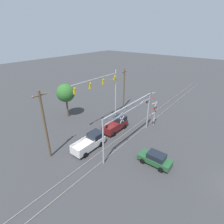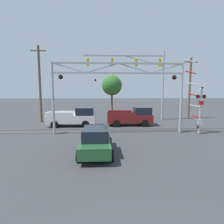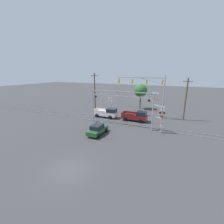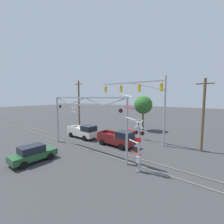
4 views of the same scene
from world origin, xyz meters
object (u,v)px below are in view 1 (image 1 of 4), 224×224
Objects in this scene: traffic_signal_span at (107,88)px; pickup_truck_lead at (116,125)px; utility_pole_right at (124,88)px; crossing_gantry at (130,116)px; pickup_truck_following at (90,142)px; utility_pole_left at (45,125)px; background_tree_beyond_span at (66,93)px; sedan_waiting at (155,159)px; crossing_signal_mast at (154,114)px.

pickup_truck_lead is at bearing -118.69° from traffic_signal_span.
pickup_truck_lead is 10.25m from utility_pole_right.
traffic_signal_span is at bearing 62.26° from crossing_gantry.
traffic_signal_span reaches higher than crossing_gantry.
utility_pole_left is (-4.52, 2.90, 3.73)m from pickup_truck_following.
background_tree_beyond_span is (9.07, 7.59, 0.03)m from utility_pole_left.
sedan_waiting is at bearing -114.23° from traffic_signal_span.
pickup_truck_following is (-11.46, 4.03, -1.30)m from crossing_signal_mast.
crossing_signal_mast reaches higher than crossing_gantry.
utility_pole_right is at bearing 7.72° from traffic_signal_span.
crossing_signal_mast is at bearing -4.18° from crossing_gantry.
background_tree_beyond_span is (0.13, 14.01, 0.29)m from crossing_gantry.
crossing_gantry reaches higher than pickup_truck_lead.
crossing_gantry is 11.01m from utility_pole_left.
traffic_signal_span reaches higher than sedan_waiting.
crossing_gantry is 13.30m from utility_pole_right.
pickup_truck_lead is 6.30m from pickup_truck_following.
crossing_gantry is 6.63m from pickup_truck_following.
crossing_gantry is 2.34× the size of pickup_truck_lead.
utility_pole_left is 11.83m from background_tree_beyond_span.
pickup_truck_lead is 0.54× the size of utility_pole_left.
traffic_signal_span is 6.61m from pickup_truck_lead.
utility_pole_right is (6.64, 0.90, -1.89)m from traffic_signal_span.
traffic_signal_span is 12.89m from utility_pole_left.
traffic_signal_span is 14.59m from sedan_waiting.
utility_pole_left is 19.50m from utility_pole_right.
background_tree_beyond_span is (-10.35, 5.81, 0.46)m from utility_pole_right.
crossing_gantry is at bearing -35.65° from utility_pole_left.
pickup_truck_following is at bearing -113.46° from background_tree_beyond_span.
sedan_waiting is (2.69, -8.60, -0.17)m from pickup_truck_following.
crossing_gantry is at bearing -141.97° from utility_pole_right.
crossing_signal_mast is 0.78× the size of utility_pole_right.
crossing_signal_mast is at bearing -19.38° from pickup_truck_following.
utility_pole_right is (3.44, 8.71, 2.00)m from crossing_signal_mast.
traffic_signal_span is (-3.19, 7.81, 3.89)m from crossing_signal_mast.
crossing_gantry is 1.38× the size of utility_pole_right.
traffic_signal_span reaches higher than pickup_truck_lead.
pickup_truck_following is (-6.30, -0.19, 0.00)m from pickup_truck_lead.
traffic_signal_span reaches higher than pickup_truck_following.
utility_pole_right is 11.88m from background_tree_beyond_span.
crossing_gantry reaches higher than pickup_truck_following.
pickup_truck_lead is 0.97× the size of pickup_truck_following.
background_tree_beyond_span reaches higher than crossing_gantry.
crossing_gantry is at bearing -116.80° from pickup_truck_lead.
pickup_truck_lead is at bearing 1.73° from pickup_truck_following.
sedan_waiting is at bearing -95.57° from background_tree_beyond_span.
traffic_signal_span is 2.10× the size of pickup_truck_lead.
utility_pole_left is (-10.81, 2.71, 3.73)m from pickup_truck_lead.
crossing_signal_mast is 6.79m from pickup_truck_lead.
pickup_truck_following is at bearing 107.37° from sedan_waiting.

